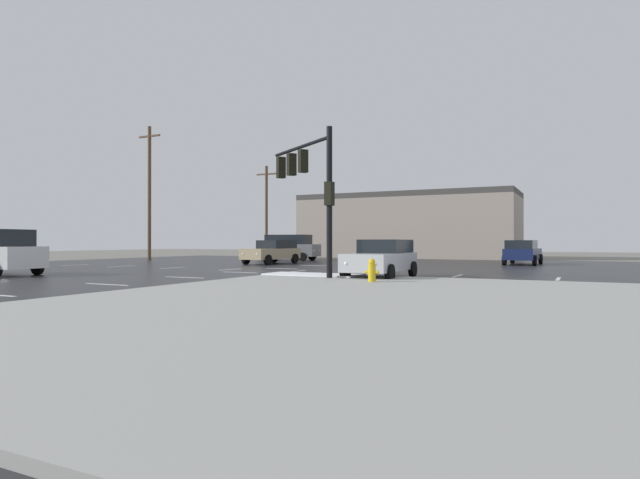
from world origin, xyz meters
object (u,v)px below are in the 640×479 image
object	(u,v)px
sedan_navy	(523,252)
sedan_tan	(272,251)
utility_pole_distant	(266,209)
utility_pole_far	(149,190)
suv_grey	(289,247)
fire_hydrant	(372,270)
sedan_silver	(382,258)
traffic_signal_mast	(309,178)

from	to	relation	value
sedan_navy	sedan_tan	distance (m)	16.44
sedan_tan	utility_pole_distant	xyz separation A→B (m)	(-9.05, 13.63, 3.83)
utility_pole_far	utility_pole_distant	world-z (taller)	utility_pole_far
suv_grey	utility_pole_far	xyz separation A→B (m)	(-10.99, -3.76, 4.62)
sedan_navy	utility_pole_far	world-z (taller)	utility_pole_far
suv_grey	utility_pole_distant	distance (m)	10.99
sedan_tan	utility_pole_distant	bearing A→B (deg)	-141.53
fire_hydrant	sedan_silver	xyz separation A→B (m)	(-0.87, 3.47, 0.32)
fire_hydrant	sedan_tan	bearing A→B (deg)	132.23
traffic_signal_mast	utility_pole_distant	xyz separation A→B (m)	(-17.78, 25.02, 0.56)
utility_pole_distant	traffic_signal_mast	bearing A→B (deg)	-54.61
sedan_silver	sedan_navy	bearing A→B (deg)	165.97
fire_hydrant	utility_pole_distant	bearing A→B (deg)	128.13
suv_grey	sedan_silver	world-z (taller)	suv_grey
sedan_silver	sedan_tan	size ratio (longest dim) A/B	0.98
sedan_navy	sedan_silver	size ratio (longest dim) A/B	1.01
traffic_signal_mast	fire_hydrant	size ratio (longest dim) A/B	7.26
sedan_silver	utility_pole_distant	world-z (taller)	utility_pole_distant
traffic_signal_mast	utility_pole_distant	size ratio (longest dim) A/B	0.64
fire_hydrant	sedan_tan	size ratio (longest dim) A/B	0.17
fire_hydrant	utility_pole_far	xyz separation A→B (m)	(-25.34, 15.60, 5.17)
traffic_signal_mast	sedan_silver	world-z (taller)	traffic_signal_mast
traffic_signal_mast	fire_hydrant	xyz separation A→B (m)	(3.50, -2.08, -3.58)
sedan_silver	sedan_tan	xyz separation A→B (m)	(-11.35, 9.99, 0.00)
sedan_navy	utility_pole_distant	distance (m)	25.69
sedan_silver	utility_pole_distant	xyz separation A→B (m)	(-20.40, 23.63, 3.83)
sedan_tan	utility_pole_distant	world-z (taller)	utility_pole_distant
traffic_signal_mast	sedan_navy	world-z (taller)	traffic_signal_mast
sedan_tan	utility_pole_distant	size ratio (longest dim) A/B	0.52
traffic_signal_mast	sedan_tan	size ratio (longest dim) A/B	1.24
sedan_silver	utility_pole_distant	size ratio (longest dim) A/B	0.51
sedan_navy	utility_pole_distant	size ratio (longest dim) A/B	0.52
suv_grey	utility_pole_far	distance (m)	12.50
utility_pole_far	suv_grey	bearing A→B (deg)	18.88
traffic_signal_mast	utility_pole_distant	bearing A→B (deg)	-19.67
utility_pole_far	sedan_navy	bearing A→B (deg)	8.09
sedan_tan	utility_pole_far	world-z (taller)	utility_pole_far
sedan_silver	sedan_tan	world-z (taller)	same
sedan_navy	sedan_silver	world-z (taller)	same
sedan_navy	sedan_silver	bearing A→B (deg)	169.32
fire_hydrant	sedan_tan	xyz separation A→B (m)	(-12.23, 13.47, 0.32)
traffic_signal_mast	fire_hydrant	distance (m)	5.42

